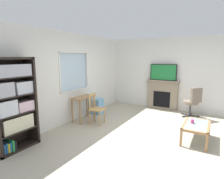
{
  "coord_description": "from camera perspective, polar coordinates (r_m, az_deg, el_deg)",
  "views": [
    {
      "loc": [
        -4.32,
        -1.44,
        1.96
      ],
      "look_at": [
        -0.11,
        0.99,
        1.1
      ],
      "focal_mm": 29.87,
      "sensor_mm": 36.0,
      "label": 1
    }
  ],
  "objects": [
    {
      "name": "desk_under_window",
      "position": [
        5.82,
        -8.76,
        -3.62
      ],
      "size": [
        0.8,
        0.4,
        0.76
      ],
      "color": "#A37547",
      "rests_on": "ground"
    },
    {
      "name": "coffee_table",
      "position": [
        4.88,
        24.46,
        -10.24
      ],
      "size": [
        1.01,
        0.56,
        0.41
      ],
      "color": "#8C9E99",
      "rests_on": "ground"
    },
    {
      "name": "ground",
      "position": [
        4.96,
        10.88,
        -13.59
      ],
      "size": [
        6.38,
        5.93,
        0.02
      ],
      "primitive_type": "cube",
      "color": "#B2A893"
    },
    {
      "name": "fireplace",
      "position": [
        7.28,
        15.15,
        -1.53
      ],
      "size": [
        0.26,
        1.22,
        1.09
      ],
      "color": "gray",
      "rests_on": "ground"
    },
    {
      "name": "plastic_drawer_unit",
      "position": [
        6.53,
        -4.75,
        -5.01
      ],
      "size": [
        0.35,
        0.4,
        0.55
      ],
      "primitive_type": "cube",
      "color": "#72ADDB",
      "rests_on": "ground"
    },
    {
      "name": "office_chair",
      "position": [
        6.59,
        23.48,
        -3.16
      ],
      "size": [
        0.62,
        0.61,
        1.0
      ],
      "color": "#7A6B5B",
      "rests_on": "ground"
    },
    {
      "name": "sippy_cup",
      "position": [
        4.86,
        23.4,
        -8.94
      ],
      "size": [
        0.07,
        0.07,
        0.09
      ],
      "primitive_type": "cylinder",
      "color": "#DB3D84",
      "rests_on": "coffee_table"
    },
    {
      "name": "wall_back_with_window",
      "position": [
        5.86,
        -12.13,
        3.45
      ],
      "size": [
        5.38,
        0.15,
        2.66
      ],
      "color": "silver",
      "rests_on": "ground"
    },
    {
      "name": "tv",
      "position": [
        7.14,
        15.42,
        5.09
      ],
      "size": [
        0.06,
        0.96,
        0.6
      ],
      "color": "black",
      "rests_on": "fireplace"
    },
    {
      "name": "bookshelf",
      "position": [
        4.38,
        -28.18,
        -3.37
      ],
      "size": [
        0.9,
        0.38,
        1.96
      ],
      "color": "black",
      "rests_on": "ground"
    },
    {
      "name": "wooden_chair",
      "position": [
        5.5,
        -4.93,
        -5.82
      ],
      "size": [
        0.48,
        0.46,
        0.9
      ],
      "color": "tan",
      "rests_on": "ground"
    },
    {
      "name": "wall_right",
      "position": [
        7.24,
        18.45,
        4.5
      ],
      "size": [
        0.12,
        5.13,
        2.66
      ],
      "primitive_type": "cube",
      "color": "silver",
      "rests_on": "ground"
    }
  ]
}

